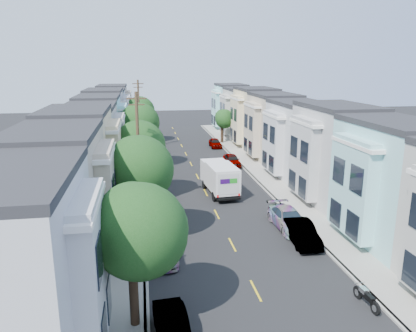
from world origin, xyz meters
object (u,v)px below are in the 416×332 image
at_px(utility_pole_near, 139,152).
at_px(parked_right_a, 301,233).
at_px(tree_d, 139,123).
at_px(motorcycle, 366,298).
at_px(fedex_truck, 220,177).
at_px(lead_sedan, 218,170).
at_px(parked_right_d, 215,143).
at_px(parked_left_c, 157,203).
at_px(tree_b, 138,170).
at_px(parked_right_c, 232,160).
at_px(tree_far_r, 224,119).
at_px(parked_left_d, 154,174).
at_px(tree_e, 139,111).
at_px(parked_left_b, 163,248).
at_px(parked_left_a, 172,328).
at_px(utility_pole_far, 139,115).
at_px(parked_right_b, 288,219).
at_px(tree_a, 137,232).
at_px(tree_c, 139,146).

relative_size(utility_pole_near, parked_right_a, 2.21).
height_order(tree_d, motorcycle, tree_d).
relative_size(fedex_truck, lead_sedan, 1.49).
relative_size(tree_d, parked_right_d, 1.92).
xyz_separation_m(fedex_truck, parked_left_c, (-6.20, -3.89, -0.93)).
relative_size(tree_b, parked_right_c, 1.74).
height_order(tree_d, parked_right_d, tree_d).
xyz_separation_m(tree_b, tree_far_r, (13.20, 35.70, -1.48)).
bearing_deg(parked_left_d, lead_sedan, 1.50).
relative_size(tree_e, parked_left_b, 1.60).
height_order(parked_left_a, parked_right_d, parked_right_d).
relative_size(utility_pole_near, parked_left_b, 2.15).
distance_m(utility_pole_far, parked_left_c, 26.73).
height_order(tree_d, parked_right_b, tree_d).
bearing_deg(tree_d, motorcycle, -69.50).
xyz_separation_m(tree_a, parked_right_c, (11.20, 30.36, -4.17)).
bearing_deg(parked_left_b, parked_left_c, 91.95).
distance_m(utility_pole_far, parked_left_d, 17.30).
height_order(tree_c, tree_e, tree_e).
xyz_separation_m(tree_b, parked_left_b, (1.40, -2.63, -4.63)).
relative_size(tree_b, parked_right_d, 1.86).
distance_m(tree_c, utility_pole_far, 22.95).
bearing_deg(parked_right_a, motorcycle, -84.37).
bearing_deg(parked_left_a, tree_e, 86.92).
relative_size(tree_a, parked_left_d, 1.46).
height_order(utility_pole_near, parked_left_a, utility_pole_near).
relative_size(tree_c, parked_left_a, 1.85).
bearing_deg(fedex_truck, parked_left_a, -110.94).
relative_size(tree_a, utility_pole_far, 0.72).
distance_m(tree_e, lead_sedan, 23.29).
height_order(tree_d, fedex_truck, tree_d).
bearing_deg(tree_a, parked_left_a, -44.47).
relative_size(tree_c, motorcycle, 3.35).
relative_size(tree_b, tree_d, 0.97).
distance_m(parked_left_a, parked_right_a, 13.37).
distance_m(parked_left_c, parked_right_a, 12.69).
bearing_deg(parked_left_d, parked_left_a, -94.97).
height_order(tree_e, utility_pole_far, utility_pole_far).
height_order(tree_a, parked_right_c, tree_a).
height_order(tree_a, tree_d, tree_d).
relative_size(tree_e, tree_far_r, 1.37).
bearing_deg(parked_right_c, tree_d, 177.22).
bearing_deg(motorcycle, utility_pole_far, 100.99).
height_order(tree_b, tree_far_r, tree_b).
height_order(parked_left_a, parked_left_c, parked_left_c).
distance_m(lead_sedan, parked_right_b, 16.09).
xyz_separation_m(parked_left_b, parked_right_d, (9.80, 35.13, -0.03)).
relative_size(tree_a, fedex_truck, 1.14).
distance_m(parked_left_d, parked_right_a, 20.25).
relative_size(lead_sedan, parked_left_b, 0.90).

